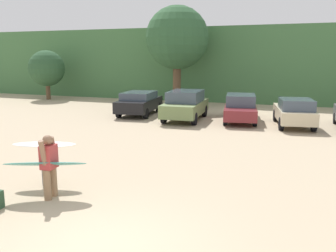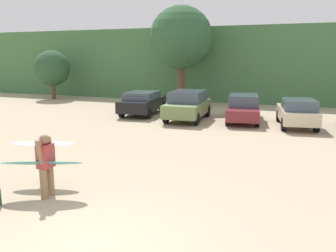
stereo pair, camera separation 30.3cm
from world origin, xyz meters
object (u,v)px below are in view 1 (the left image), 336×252
(parked_car_black, at_px, (139,102))
(parked_car_olive_green, at_px, (185,105))
(surfboard_teal, at_px, (45,164))
(parked_car_maroon, at_px, (240,107))
(parked_car_champagne, at_px, (294,112))
(person_adult, at_px, (49,163))
(person_child, at_px, (45,164))
(surfboard_white, at_px, (44,144))

(parked_car_black, bearing_deg, parked_car_olive_green, -109.19)
(parked_car_olive_green, xyz_separation_m, surfboard_teal, (-0.04, -12.57, 0.01))
(parked_car_maroon, height_order, surfboard_teal, parked_car_maroon)
(parked_car_champagne, height_order, person_adult, person_adult)
(parked_car_maroon, xyz_separation_m, surfboard_teal, (-3.15, -13.32, 0.14))
(parked_car_black, distance_m, person_child, 12.84)
(parked_car_olive_green, bearing_deg, parked_car_black, 73.22)
(parked_car_maroon, relative_size, surfboard_teal, 2.19)
(parked_car_black, height_order, person_adult, person_adult)
(person_adult, relative_size, surfboard_teal, 0.76)
(surfboard_teal, distance_m, surfboard_white, 1.14)
(person_child, bearing_deg, parked_car_champagne, -125.00)
(parked_car_maroon, bearing_deg, parked_car_black, 81.07)
(parked_car_black, height_order, parked_car_olive_green, parked_car_olive_green)
(parked_car_black, distance_m, surfboard_white, 12.79)
(parked_car_maroon, xyz_separation_m, surfboard_white, (-3.84, -12.44, 0.41))
(person_child, xyz_separation_m, surfboard_white, (-0.04, 0.06, 0.57))
(parked_car_olive_green, height_order, person_adult, parked_car_olive_green)
(parked_car_champagne, xyz_separation_m, surfboard_white, (-6.80, -11.69, 0.40))
(person_adult, distance_m, person_child, 1.18)
(person_adult, distance_m, surfboard_teal, 0.14)
(parked_car_olive_green, height_order, surfboard_teal, parked_car_olive_green)
(parked_car_black, relative_size, person_adult, 2.61)
(surfboard_white, bearing_deg, parked_car_olive_green, -112.28)
(person_child, height_order, surfboard_teal, person_child)
(person_adult, bearing_deg, person_child, -50.84)
(parked_car_olive_green, relative_size, person_adult, 2.71)
(parked_car_black, xyz_separation_m, parked_car_champagne, (9.41, -0.82, -0.01))
(parked_car_olive_green, relative_size, parked_car_maroon, 0.94)
(person_child, bearing_deg, person_adult, 129.16)
(parked_car_champagne, height_order, surfboard_teal, parked_car_champagne)
(parked_car_maroon, xyz_separation_m, parked_car_champagne, (2.96, -0.75, 0.01))
(parked_car_champagne, relative_size, person_child, 3.91)
(parked_car_champagne, distance_m, person_child, 13.56)
(parked_car_maroon, distance_m, person_adult, 13.64)
(person_adult, height_order, person_child, person_adult)
(person_child, bearing_deg, surfboard_teal, 123.63)
(surfboard_teal, height_order, surfboard_white, surfboard_white)
(parked_car_black, distance_m, parked_car_champagne, 9.44)
(parked_car_olive_green, xyz_separation_m, person_child, (-0.69, -11.75, -0.29))
(parked_car_black, xyz_separation_m, person_child, (2.65, -12.57, -0.18))
(surfboard_white, bearing_deg, person_child, 104.80)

